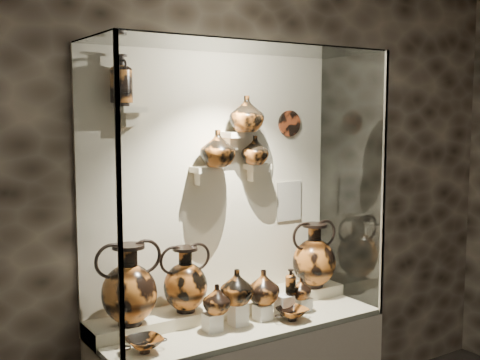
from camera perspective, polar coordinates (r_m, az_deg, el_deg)
name	(u,v)px	position (r m, az deg, el deg)	size (l,w,h in m)	color
wall_back	(212,184)	(3.68, -2.68, -0.38)	(5.00, 0.02, 3.20)	black
front_tier	(240,323)	(3.59, 0.04, -13.43)	(1.68, 0.58, 0.03)	beige
rear_tier	(225,309)	(3.72, -1.46, -12.15)	(1.70, 0.25, 0.10)	beige
back_panel	(212,184)	(3.67, -2.64, -0.38)	(1.70, 0.03, 1.60)	beige
glass_front	(271,195)	(3.17, 2.96, -1.48)	(1.70, 0.01, 1.60)	white
glass_left	(96,201)	(3.03, -13.49, -1.99)	(0.01, 0.60, 1.60)	white
glass_right	(351,180)	(3.93, 10.44, -0.04)	(0.01, 0.60, 1.60)	white
glass_top	(240,47)	(3.40, 0.04, 12.52)	(1.70, 0.60, 0.01)	white
frame_post_left	(120,209)	(2.77, -11.36, -2.73)	(0.02, 0.02, 1.60)	gray
frame_post_right	(383,185)	(3.72, 13.44, -0.46)	(0.02, 0.02, 1.60)	gray
pedestal_a	(212,322)	(3.42, -2.67, -13.31)	(0.09, 0.09, 0.10)	silver
pedestal_b	(238,314)	(3.50, -0.21, -12.58)	(0.09, 0.09, 0.13)	silver
pedestal_c	(262,312)	(3.60, 2.12, -12.39)	(0.09, 0.09, 0.09)	silver
pedestal_d	(284,305)	(3.68, 4.21, -11.71)	(0.09, 0.09, 0.12)	silver
pedestal_e	(302,304)	(3.77, 5.93, -11.61)	(0.09, 0.09, 0.08)	silver
bracket_ul	(131,110)	(3.33, -10.26, 6.59)	(0.14, 0.12, 0.04)	beige
bracket_ca	(204,170)	(3.55, -3.43, 1.00)	(0.14, 0.12, 0.04)	beige
bracket_cb	(233,135)	(3.64, -0.70, 4.30)	(0.10, 0.12, 0.04)	beige
bracket_cc	(257,166)	(3.75, 1.63, 1.30)	(0.14, 0.12, 0.04)	beige
amphora_left	(129,284)	(3.31, -10.44, -9.70)	(0.35, 0.35, 0.44)	#A5591F
amphora_mid	(185,279)	(3.48, -5.21, -9.34)	(0.30, 0.30, 0.38)	#A6561D
amphora_right	(314,255)	(3.97, 7.02, -7.06)	(0.34, 0.34, 0.42)	#A5591F
jug_a	(217,299)	(3.38, -2.23, -11.21)	(0.16, 0.16, 0.16)	#A5591F
jug_b	(237,287)	(3.43, -0.33, -10.09)	(0.19, 0.19, 0.20)	#A6561D
jug_c	(263,287)	(3.57, 2.21, -10.08)	(0.19, 0.19, 0.20)	#A5591F
jug_e	(301,289)	(3.71, 5.77, -10.21)	(0.12, 0.12, 0.13)	#A5591F
lekythos_small	(290,280)	(3.65, 4.79, -9.46)	(0.08, 0.08, 0.18)	#A6561D
kylix_left	(144,344)	(3.17, -9.06, -15.06)	(0.24, 0.20, 0.09)	#A6561D
kylix_right	(292,313)	(3.59, 4.94, -12.45)	(0.23, 0.19, 0.09)	#A5591F
lekythos_tall	(122,77)	(3.31, -11.17, 9.57)	(0.12, 0.12, 0.31)	#A5591F
ovoid_vase_a	(217,148)	(3.52, -2.15, 3.02)	(0.21, 0.21, 0.22)	#A6561D
ovoid_vase_b	(246,114)	(3.62, 0.62, 6.29)	(0.21, 0.21, 0.22)	#A6561D
ovoid_vase_c	(255,150)	(3.69, 1.42, 2.86)	(0.17, 0.17, 0.18)	#A6561D
wall_plate	(289,123)	(3.94, 4.68, 5.36)	(0.17, 0.17, 0.02)	#993D1E
info_placard	(289,201)	(3.99, 4.65, -2.01)	(0.20, 0.01, 0.26)	beige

